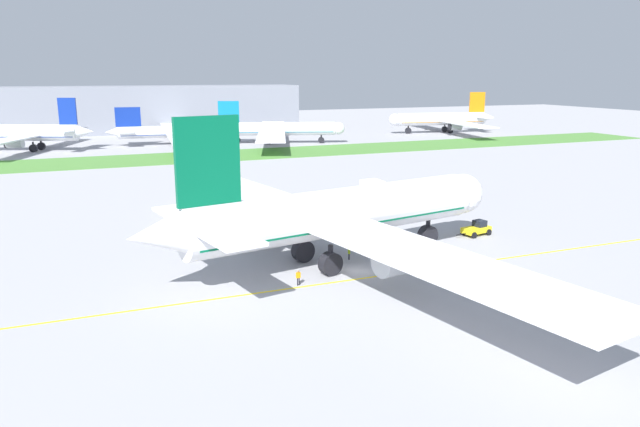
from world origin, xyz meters
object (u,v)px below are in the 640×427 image
(service_truck_baggage_loader, at_px, (462,186))
(parked_airliner_far_left, at_px, (30,133))
(service_truck_fuel_bowser, at_px, (210,189))
(parked_airliner_far_outer, at_px, (443,119))
(pushback_tug, at_px, (477,229))
(ground_crew_wingwalker_port, at_px, (298,276))
(ground_crew_marshaller_front, at_px, (467,267))
(ground_crew_wingwalker_starboard, at_px, (349,252))
(parked_airliner_far_centre, at_px, (184,132))
(airliner_foreground, at_px, (334,214))
(parked_airliner_far_right, at_px, (275,129))
(service_truck_catering_van, at_px, (372,185))

(service_truck_baggage_loader, relative_size, parked_airliner_far_left, 0.11)
(parked_airliner_far_left, bearing_deg, service_truck_baggage_loader, -51.90)
(service_truck_fuel_bowser, xyz_separation_m, parked_airliner_far_left, (-35.26, 87.98, 3.94))
(service_truck_baggage_loader, xyz_separation_m, parked_airliner_far_outer, (65.13, 105.17, 3.90))
(pushback_tug, relative_size, parked_airliner_far_left, 0.11)
(ground_crew_wingwalker_port, xyz_separation_m, ground_crew_marshaller_front, (19.35, -4.08, -0.10))
(ground_crew_wingwalker_starboard, relative_size, service_truck_fuel_bowser, 0.33)
(ground_crew_marshaller_front, distance_m, service_truck_fuel_bowser, 59.66)
(ground_crew_wingwalker_starboard, height_order, parked_airliner_far_centre, parked_airliner_far_centre)
(airliner_foreground, xyz_separation_m, ground_crew_wingwalker_port, (-6.56, -5.33, -5.27))
(airliner_foreground, height_order, parked_airliner_far_centre, airliner_foreground)
(ground_crew_wingwalker_port, relative_size, parked_airliner_far_outer, 0.03)
(ground_crew_wingwalker_port, xyz_separation_m, ground_crew_wingwalker_starboard, (9.17, 6.43, -0.10))
(airliner_foreground, bearing_deg, parked_airliner_far_centre, 87.61)
(parked_airliner_far_left, bearing_deg, ground_crew_marshaller_front, -69.92)
(parked_airliner_far_right, height_order, parked_airliner_far_outer, parked_airliner_far_outer)
(airliner_foreground, xyz_separation_m, parked_airliner_far_centre, (5.67, 135.81, -2.13))
(airliner_foreground, relative_size, parked_airliner_far_centre, 0.93)
(service_truck_catering_van, relative_size, parked_airliner_far_outer, 0.07)
(parked_airliner_far_right, bearing_deg, service_truck_fuel_bowser, -116.27)
(parked_airliner_far_outer, bearing_deg, parked_airliner_far_centre, -179.35)
(ground_crew_marshaller_front, relative_size, service_truck_baggage_loader, 0.26)
(service_truck_catering_van, height_order, parked_airliner_far_outer, parked_airliner_far_outer)
(pushback_tug, xyz_separation_m, parked_airliner_far_outer, (81.58, 132.20, 4.32))
(service_truck_catering_van, bearing_deg, airliner_foreground, -122.98)
(pushback_tug, bearing_deg, service_truck_fuel_bowser, 124.70)
(pushback_tug, distance_m, parked_airliner_far_right, 122.49)
(service_truck_baggage_loader, relative_size, service_truck_fuel_bowser, 1.26)
(ground_crew_wingwalker_port, bearing_deg, parked_airliner_far_outer, 51.58)
(ground_crew_marshaller_front, relative_size, service_truck_catering_van, 0.32)
(parked_airliner_far_left, xyz_separation_m, parked_airliner_far_right, (74.37, -8.72, -0.60))
(service_truck_fuel_bowser, height_order, parked_airliner_far_outer, parked_airliner_far_outer)
(parked_airliner_far_centre, relative_size, parked_airliner_far_outer, 1.19)
(service_truck_baggage_loader, height_order, parked_airliner_far_centre, parked_airliner_far_centre)
(airliner_foreground, distance_m, pushback_tug, 25.71)
(airliner_foreground, bearing_deg, service_truck_catering_van, 57.02)
(ground_crew_wingwalker_port, distance_m, service_truck_catering_van, 54.34)
(service_truck_baggage_loader, bearing_deg, pushback_tug, -121.33)
(ground_crew_wingwalker_port, height_order, ground_crew_wingwalker_starboard, ground_crew_wingwalker_port)
(ground_crew_marshaller_front, height_order, parked_airliner_far_outer, parked_airliner_far_outer)
(ground_crew_wingwalker_starboard, distance_m, service_truck_catering_van, 43.92)
(service_truck_catering_van, height_order, parked_airliner_far_right, parked_airliner_far_right)
(parked_airliner_far_left, bearing_deg, ground_crew_wingwalker_starboard, -72.34)
(parked_airliner_far_centre, bearing_deg, ground_crew_marshaller_front, -87.19)
(ground_crew_wingwalker_port, distance_m, service_truck_baggage_loader, 60.44)
(ground_crew_wingwalker_starboard, distance_m, parked_airliner_far_centre, 134.78)
(pushback_tug, height_order, ground_crew_wingwalker_port, pushback_tug)
(service_truck_fuel_bowser, bearing_deg, airliner_foreground, -84.07)
(service_truck_fuel_bowser, bearing_deg, ground_crew_wingwalker_port, -91.76)
(pushback_tug, height_order, parked_airliner_far_centre, parked_airliner_far_centre)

